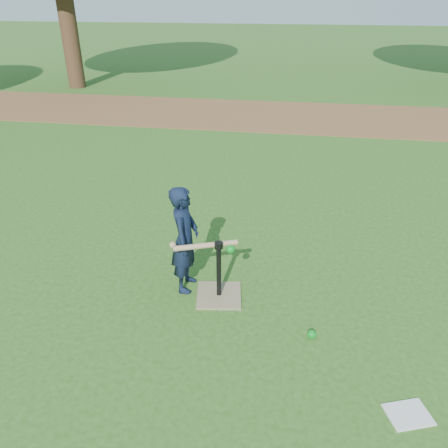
# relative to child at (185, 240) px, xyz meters

# --- Properties ---
(ground) EXTENTS (80.00, 80.00, 0.00)m
(ground) POSITION_rel_child_xyz_m (0.17, -0.47, -0.55)
(ground) COLOR #285116
(ground) RESTS_ON ground
(dirt_strip) EXTENTS (24.00, 3.00, 0.01)m
(dirt_strip) POSITION_rel_child_xyz_m (0.17, 7.03, -0.54)
(dirt_strip) COLOR brown
(dirt_strip) RESTS_ON ground
(child) EXTENTS (0.27, 0.40, 1.10)m
(child) POSITION_rel_child_xyz_m (0.00, 0.00, 0.00)
(child) COLOR black
(child) RESTS_ON ground
(wiffle_ball_ground) EXTENTS (0.08, 0.08, 0.08)m
(wiffle_ball_ground) POSITION_rel_child_xyz_m (1.24, -0.55, -0.51)
(wiffle_ball_ground) COLOR #0B811C
(wiffle_ball_ground) RESTS_ON ground
(clipboard) EXTENTS (0.36, 0.32, 0.01)m
(clipboard) POSITION_rel_child_xyz_m (1.92, -1.24, -0.54)
(clipboard) COLOR silver
(clipboard) RESTS_ON ground
(batting_tee) EXTENTS (0.49, 0.49, 0.61)m
(batting_tee) POSITION_rel_child_xyz_m (0.35, -0.11, -0.44)
(batting_tee) COLOR #887656
(batting_tee) RESTS_ON ground
(swing_action) EXTENTS (0.62, 0.26, 0.08)m
(swing_action) POSITION_rel_child_xyz_m (0.25, -0.14, 0.04)
(swing_action) COLOR tan
(swing_action) RESTS_ON ground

